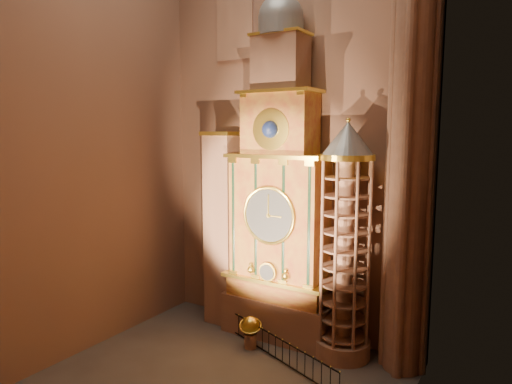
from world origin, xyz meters
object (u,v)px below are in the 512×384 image
Objects in this scene: iron_railing at (269,343)px; astronomical_clock at (279,205)px; portrait_tower at (223,228)px; celestial_globe at (250,329)px; stair_turret at (345,244)px.

astronomical_clock is at bearing 107.26° from iron_railing.
portrait_tower reaches higher than celestial_globe.
portrait_tower is 5.46m from celestial_globe.
stair_turret is 1.33× the size of iron_railing.
portrait_tower is at bearing 152.94° from iron_railing.
stair_turret reaches higher than iron_railing.
stair_turret is at bearing 21.72° from celestial_globe.
iron_railing is (-2.87, -1.78, -4.69)m from stair_turret.
stair_turret is at bearing -2.33° from portrait_tower.
astronomical_clock reaches higher than portrait_tower.
stair_turret is (6.90, -0.28, 0.12)m from portrait_tower.
astronomical_clock is 1.55× the size of stair_turret.
portrait_tower is 6.44m from iron_railing.
iron_railing is (4.03, -2.06, -4.57)m from portrait_tower.
astronomical_clock is 6.47m from iron_railing.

